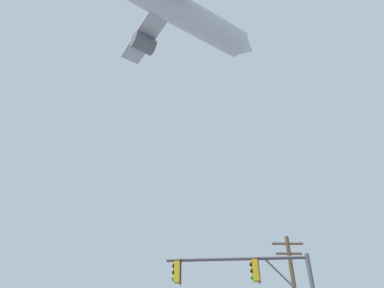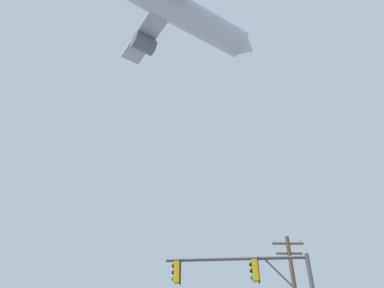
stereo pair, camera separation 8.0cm
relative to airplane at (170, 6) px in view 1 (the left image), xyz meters
The scene contains 1 object.
airplane is the anchor object (origin of this frame).
Camera 1 is at (0.16, -6.95, 1.38)m, focal length 33.79 mm.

